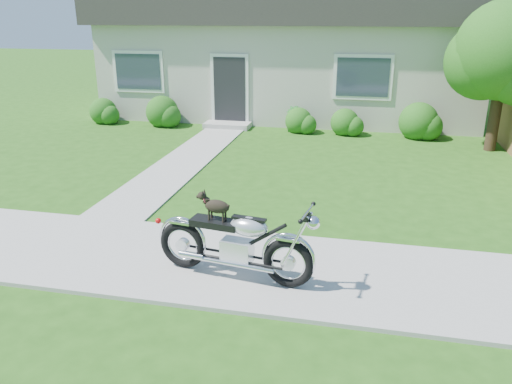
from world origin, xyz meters
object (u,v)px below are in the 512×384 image
house (293,49)px  tree_near (510,56)px  motorcycle_with_dog (236,242)px  potted_plant_left (166,115)px  potted_plant_right (293,119)px

house → tree_near: house is taller
tree_near → motorcycle_with_dog: (-4.85, -7.79, -1.84)m
potted_plant_left → motorcycle_with_dog: motorcycle_with_dog is taller
house → motorcycle_with_dog: size_ratio=5.68×
tree_near → potted_plant_right: size_ratio=4.91×
motorcycle_with_dog → house: bearing=103.3°
house → potted_plant_left: 5.22m
house → potted_plant_left: house is taller
house → potted_plant_right: size_ratio=16.63×
house → tree_near: size_ratio=3.39×
potted_plant_left → motorcycle_with_dog: size_ratio=0.29×
potted_plant_right → motorcycle_with_dog: (0.56, -8.94, 0.17)m
potted_plant_left → potted_plant_right: (4.03, 0.00, 0.06)m
potted_plant_right → motorcycle_with_dog: bearing=-86.4°
tree_near → potted_plant_right: tree_near is taller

